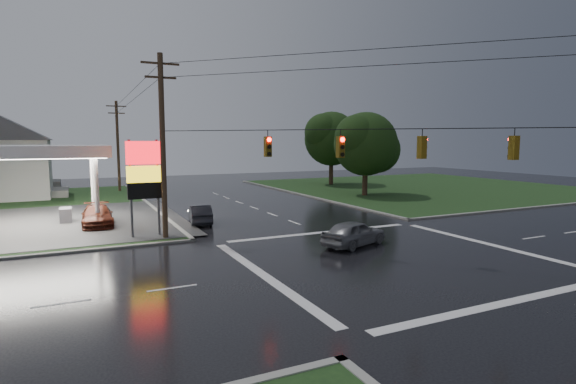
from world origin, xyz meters
name	(u,v)px	position (x,y,z in m)	size (l,w,h in m)	color
ground	(391,258)	(0.00, 0.00, 0.00)	(120.00, 120.00, 0.00)	black
grass_ne	(424,187)	(26.00, 26.00, 0.04)	(36.00, 36.00, 0.08)	#193216
pylon_sign	(144,172)	(-10.50, 10.50, 4.01)	(2.00, 0.35, 6.00)	#59595E
utility_pole_nw	(163,144)	(-9.50, 9.50, 5.72)	(2.20, 0.32, 11.00)	#382619
utility_pole_n	(118,145)	(-9.50, 38.00, 5.47)	(2.20, 0.32, 10.50)	#382619
traffic_signals	(395,129)	(0.02, -0.02, 6.48)	(26.87, 26.87, 1.47)	black
house_near	(0,156)	(-20.95, 36.00, 4.41)	(11.05, 8.48, 8.60)	silver
house_far	(4,153)	(-21.95, 48.00, 4.41)	(11.05, 8.48, 8.60)	silver
tree_ne_near	(367,144)	(14.14, 21.99, 5.56)	(7.99, 6.80, 8.98)	black
tree_ne_far	(332,139)	(17.15, 33.99, 6.18)	(8.46, 7.20, 9.80)	black
car_north	(200,214)	(-6.28, 13.67, 0.68)	(1.43, 4.11, 1.35)	black
car_crossing	(354,233)	(-0.24, 2.98, 0.74)	(1.74, 4.33, 1.48)	slate
car_pump	(97,216)	(-13.00, 15.78, 0.72)	(2.03, 4.98, 1.45)	#532013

